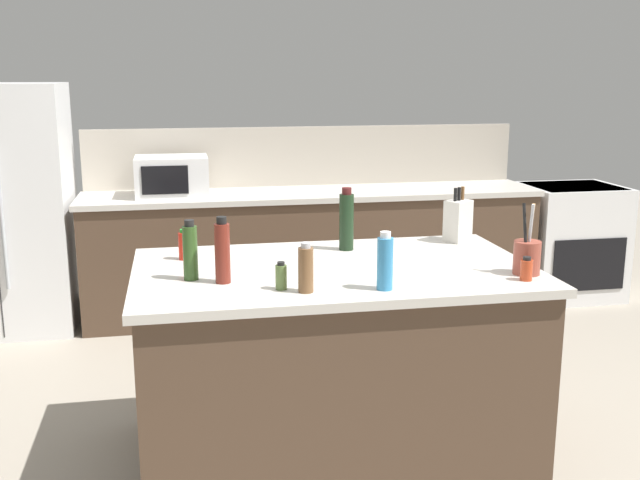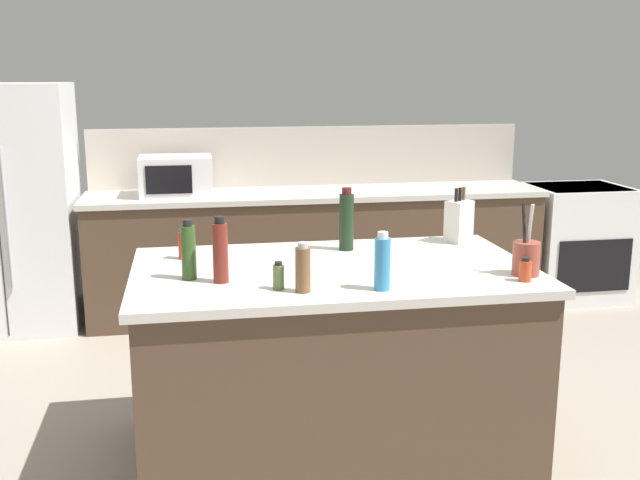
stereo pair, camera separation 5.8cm
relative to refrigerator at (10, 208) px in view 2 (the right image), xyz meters
The scene contains 17 objects.
ground_plane 3.07m from the refrigerator, 49.74° to the right, with size 14.00×14.00×0.00m, color gray.
back_counter_run 2.24m from the refrigerator, ahead, with size 3.43×0.66×0.94m.
wall_backsplash 2.24m from the refrigerator, ahead, with size 3.39×0.03×0.46m, color #B2A899.
kitchen_island 2.98m from the refrigerator, 49.74° to the right, with size 1.84×1.09×0.94m.
refrigerator is the anchor object (origin of this frame).
range_oven 4.36m from the refrigerator, ahead, with size 0.76×0.65×0.92m.
microwave 1.19m from the refrigerator, ahead, with size 0.52×0.39×0.28m.
knife_block 3.24m from the refrigerator, 34.83° to the right, with size 0.16×0.16×0.29m.
utensil_crock 3.72m from the refrigerator, 42.88° to the right, with size 0.12×0.12×0.32m.
spice_jar_oregano 3.03m from the refrigerator, 57.77° to the right, with size 0.05×0.05×0.12m.
spice_jar_paprika 3.75m from the refrigerator, 44.46° to the right, with size 0.05×0.05×0.11m.
hot_sauce_bottle 2.33m from the refrigerator, 58.14° to the right, with size 0.05×0.05×0.15m.
dish_soap_bottle 3.34m from the refrigerator, 52.39° to the right, with size 0.07×0.07×0.25m.
olive_oil_bottle 2.66m from the refrigerator, 61.87° to the right, with size 0.06×0.06×0.26m.
pepper_grinder 3.13m from the refrigerator, 56.87° to the right, with size 0.06×0.06×0.21m.
vinegar_bottle 2.79m from the refrigerator, 60.18° to the right, with size 0.07×0.07×0.29m.
wine_bottle 2.81m from the refrigerator, 43.38° to the right, with size 0.07×0.07×0.32m.
Camera 2 is at (-0.64, -3.28, 1.83)m, focal length 42.00 mm.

